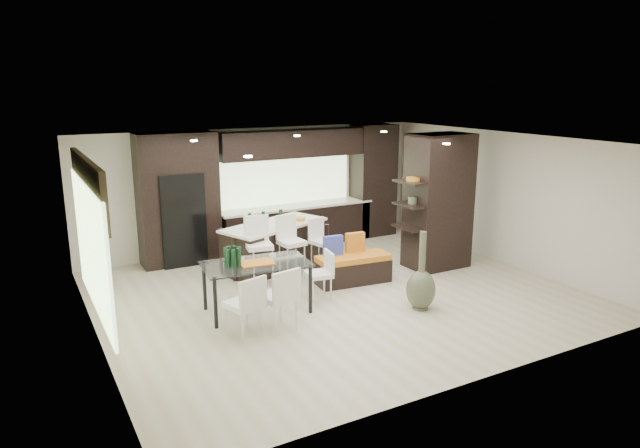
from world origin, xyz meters
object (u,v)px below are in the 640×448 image
bench (353,269)px  floor_vase (422,271)px  kitchen_island (275,246)px  chair_near (278,301)px  stool_right (322,252)px  chair_far (244,308)px  stool_mid (292,254)px  stool_left (259,258)px  dining_table (257,287)px  chair_end (319,278)px

bench → floor_vase: 1.70m
kitchen_island → chair_near: bearing=-134.3°
stool_right → chair_far: stool_right is taller
floor_vase → stool_mid: bearing=117.0°
stool_left → kitchen_island: bearing=61.0°
dining_table → chair_end: size_ratio=2.21×
chair_far → chair_end: size_ratio=1.13×
stool_left → chair_near: stool_left is taller
stool_mid → dining_table: bearing=-141.7°
dining_table → chair_end: 1.15m
chair_near → bench: bearing=18.5°
stool_right → floor_vase: (0.54, -2.39, 0.22)m
stool_mid → stool_left: bearing=175.1°
stool_mid → chair_near: 2.31m
floor_vase → dining_table: floor_vase is taller
stool_mid → bench: (0.91, -0.74, -0.23)m
stool_left → stool_right: 1.35m
kitchen_island → stool_mid: size_ratio=2.21×
stool_left → stool_mid: size_ratio=1.04×
stool_left → floor_vase: floor_vase is taller
kitchen_island → chair_end: (-0.06, -1.95, -0.07)m
dining_table → stool_right: bearing=38.4°
bench → chair_end: chair_end is taller
dining_table → chair_near: (0.00, -0.81, 0.05)m
bench → chair_near: chair_near is taller
stool_left → stool_right: size_ratio=1.18×
kitchen_island → chair_near: chair_near is taller
bench → chair_near: (-2.11, -1.23, 0.19)m
dining_table → floor_vase: bearing=-20.5°
chair_end → floor_vase: bearing=-124.6°
stool_left → dining_table: 1.27m
chair_near → chair_far: 0.54m
stool_left → chair_far: (-1.07, -1.95, -0.08)m
stool_right → stool_left: bearing=166.6°
dining_table → chair_near: chair_near is taller
chair_near → stool_left: bearing=63.1°
chair_far → dining_table: bearing=39.8°
dining_table → chair_far: (-0.54, -0.80, 0.03)m
chair_end → stool_mid: bearing=6.2°
kitchen_island → bench: size_ratio=1.58×
chair_near → floor_vase: bearing=-21.1°
floor_vase → chair_end: floor_vase is taller
chair_near → dining_table: bearing=78.2°
kitchen_island → chair_end: 1.96m
kitchen_island → stool_left: 1.05m
stool_left → chair_end: bearing=-50.8°
kitchen_island → dining_table: kitchen_island is taller
kitchen_island → floor_vase: bearing=-89.8°
kitchen_island → chair_end: kitchen_island is taller
kitchen_island → chair_near: size_ratio=2.39×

